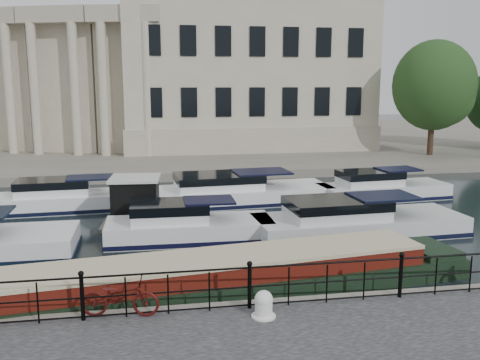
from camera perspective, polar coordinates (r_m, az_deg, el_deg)
The scene contains 9 objects.
ground_plane at distance 15.93m, azimuth -0.55°, elevation -12.04°, with size 160.00×160.00×0.00m, color black.
far_bank at distance 53.89m, azimuth -7.31°, elevation 4.20°, with size 120.00×42.00×0.55m, color #6B665B.
railing at distance 13.43m, azimuth 1.03°, elevation -10.94°, with size 24.14×0.14×1.22m.
civic_building at distance 49.26m, azimuth -8.44°, elevation 11.46°, with size 53.55×31.84×16.85m.
bicycle at distance 13.35m, azimuth -12.69°, elevation -12.07°, with size 0.65×1.87×0.98m, color #3F0D0B.
mooring_bollard at distance 13.09m, azimuth 2.54°, elevation -13.14°, with size 0.59×0.59×0.66m.
narrowboat at distance 15.59m, azimuth -3.56°, elevation -11.14°, with size 16.61×4.44×1.60m.
harbour_hut at distance 23.30m, azimuth -11.05°, elevation -2.48°, with size 3.01×2.58×2.17m.
cabin_cruisers at distance 23.57m, azimuth -4.83°, elevation -3.64°, with size 28.01×10.22×1.99m.
Camera 1 is at (-2.38, -14.52, 6.11)m, focal length 40.00 mm.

